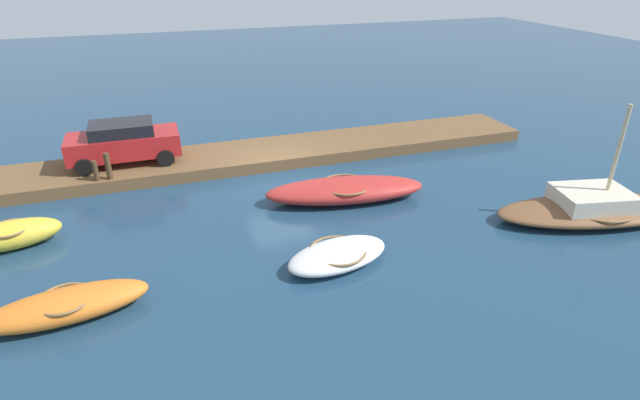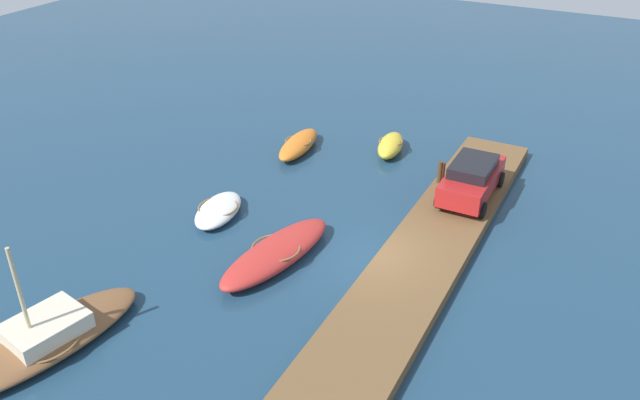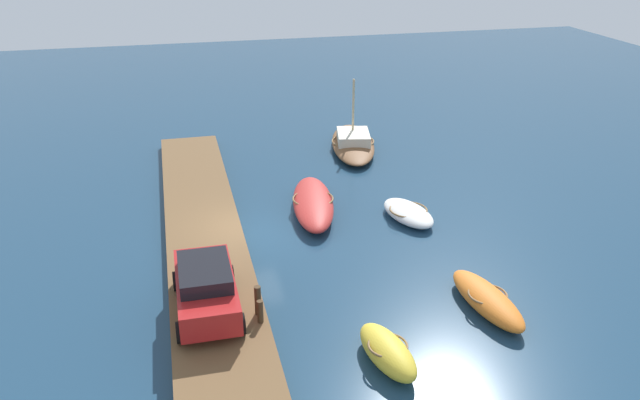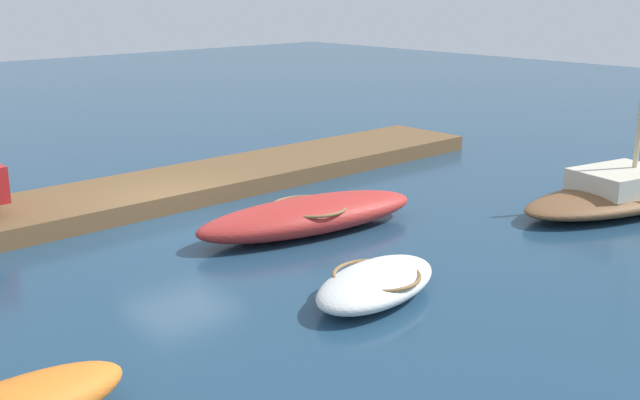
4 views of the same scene
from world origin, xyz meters
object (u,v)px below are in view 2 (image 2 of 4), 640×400
Objects in this scene: sailboat_brown at (43,339)px; mooring_post_west at (440,172)px; mooring_post_mid_west at (443,170)px; parked_car at (472,178)px; rowboat_white at (218,210)px; motorboat_red at (276,253)px; rowboat_orange at (298,144)px; dinghy_yellow at (391,145)px.

mooring_post_west is at bearing -14.48° from sailboat_brown.
parked_car is at bearing -123.91° from mooring_post_mid_west.
rowboat_white is 4.38× the size of mooring_post_mid_west.
motorboat_red is 8.14m from sailboat_brown.
rowboat_orange is (8.57, 3.82, -0.03)m from motorboat_red.
parked_car reaches higher than dinghy_yellow.
sailboat_brown reaches higher than motorboat_red.
sailboat_brown is (-7.16, 3.88, -0.00)m from motorboat_red.
rowboat_white is 9.48m from mooring_post_west.
mooring_post_mid_west is at bearing -13.88° from motorboat_red.
dinghy_yellow is 0.50× the size of motorboat_red.
sailboat_brown is at bearing 157.18° from dinghy_yellow.
rowboat_orange is 0.94× the size of parked_car.
mooring_post_west is 1.31× the size of mooring_post_mid_west.
sailboat_brown is 17.06m from mooring_post_mid_west.
dinghy_yellow is 5.87m from parked_car.
sailboat_brown is at bearing 167.42° from rowboat_white.
mooring_post_west is (7.76, -3.54, 0.55)m from motorboat_red.
mooring_post_west is at bearing 69.12° from parked_car.
dinghy_yellow is 4.45m from rowboat_orange.
mooring_post_mid_west reaches higher than dinghy_yellow.
motorboat_red is 1.77× the size of rowboat_white.
dinghy_yellow is at bearing -35.83° from rowboat_white.
dinghy_yellow is at bearing 56.07° from mooring_post_mid_west.
rowboat_orange is 0.56× the size of sailboat_brown.
sailboat_brown reaches higher than rowboat_orange.
dinghy_yellow is at bearing 56.07° from parked_car.
motorboat_red is 7.75× the size of mooring_post_mid_west.
motorboat_red is at bearing 156.65° from mooring_post_mid_west.
rowboat_orange is 7.38m from mooring_post_mid_west.
rowboat_white is at bearing 122.06° from parked_car.
sailboat_brown is 8.84m from rowboat_white.
mooring_post_mid_west is (-0.37, -7.36, 0.47)m from rowboat_orange.
motorboat_red is 8.94m from mooring_post_mid_west.
sailboat_brown is 9.25× the size of mooring_post_mid_west.
mooring_post_west is at bearing -102.29° from rowboat_orange.
rowboat_orange is at bearing 83.70° from mooring_post_west.
motorboat_red reaches higher than rowboat_white.
motorboat_red is 4.08m from rowboat_white.
sailboat_brown is 2.11× the size of rowboat_white.
rowboat_orange is 7.42m from mooring_post_west.
motorboat_red is at bearing -125.89° from rowboat_white.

